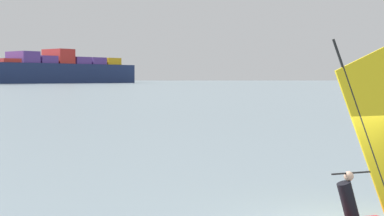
% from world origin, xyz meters
% --- Properties ---
extents(windsurfer, '(4.19, 1.36, 4.37)m').
position_xyz_m(windsurfer, '(0.27, 0.29, 1.05)').
color(windsurfer, red).
rests_on(windsurfer, ground_plane).
extents(cargo_ship, '(139.32, 129.47, 41.31)m').
position_xyz_m(cargo_ship, '(-61.82, 410.10, 10.17)').
color(cargo_ship, navy).
rests_on(cargo_ship, ground_plane).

